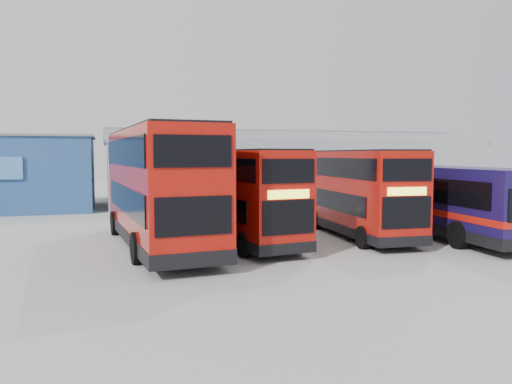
# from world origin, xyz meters

# --- Properties ---
(ground_plane) EXTENTS (120.00, 120.00, 0.00)m
(ground_plane) POSITION_xyz_m (0.00, 0.00, 0.00)
(ground_plane) COLOR #9A9A95
(ground_plane) RESTS_ON ground
(office_block) EXTENTS (12.30, 8.32, 5.12)m
(office_block) POSITION_xyz_m (-14.00, 17.99, 2.58)
(office_block) COLOR navy
(office_block) RESTS_ON ground
(maintenance_shed) EXTENTS (30.50, 12.00, 5.89)m
(maintenance_shed) POSITION_xyz_m (8.00, 20.00, 2.60)
(maintenance_shed) COLOR #979CA4
(maintenance_shed) RESTS_ON ground
(double_decker_left) EXTENTS (3.77, 11.72, 4.88)m
(double_decker_left) POSITION_xyz_m (-5.10, 0.95, 2.43)
(double_decker_left) COLOR #A71009
(double_decker_left) RESTS_ON ground
(double_decker_centre) EXTENTS (3.46, 9.73, 4.03)m
(double_decker_centre) POSITION_xyz_m (-1.60, 1.33, 2.01)
(double_decker_centre) COLOR #A71009
(double_decker_centre) RESTS_ON ground
(double_decker_right) EXTENTS (2.87, 9.65, 4.03)m
(double_decker_right) POSITION_xyz_m (4.07, 1.40, 2.01)
(double_decker_right) COLOR #A71009
(double_decker_right) RESTS_ON ground
(single_decker_blue) EXTENTS (3.58, 12.18, 3.26)m
(single_decker_blue) POSITION_xyz_m (8.07, 0.39, 1.62)
(single_decker_blue) COLOR #110E3F
(single_decker_blue) RESTS_ON ground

